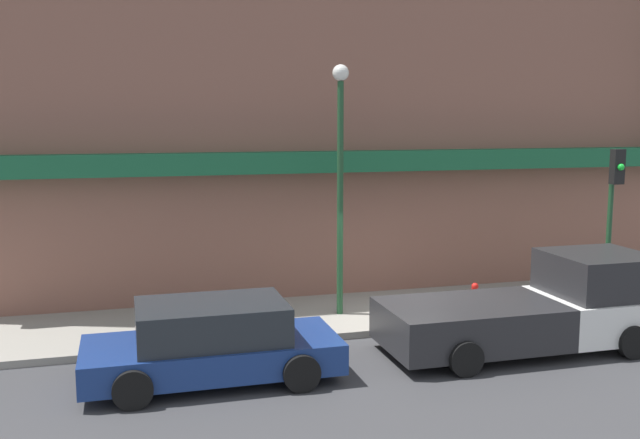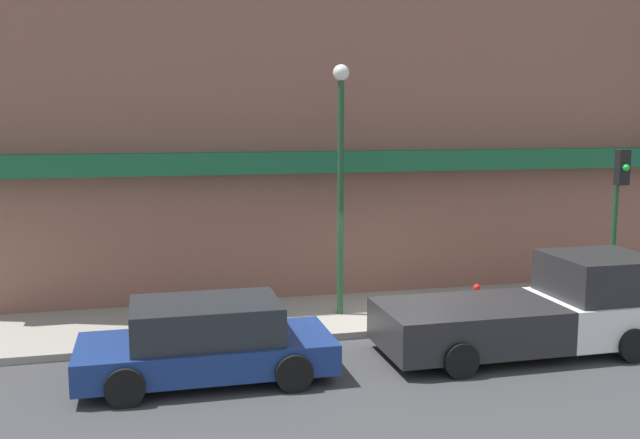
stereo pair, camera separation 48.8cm
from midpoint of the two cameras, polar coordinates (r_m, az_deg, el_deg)
The scene contains 8 objects.
ground_plane at distance 15.33m, azimuth 5.55°, elevation -9.19°, with size 80.00×80.00×0.00m, color #38383A.
sidewalk at distance 16.75m, azimuth 3.57°, elevation -7.39°, with size 36.00×3.21×0.15m.
building at distance 19.12m, azimuth 0.66°, elevation 11.45°, with size 19.80×3.80×11.36m.
pickup_truck at distance 14.82m, azimuth 16.35°, elevation -6.87°, with size 5.67×2.28×1.85m.
parked_car at distance 12.77m, azimuth -9.74°, elevation -9.67°, with size 4.42×2.10×1.39m.
fire_hydrant at distance 16.81m, azimuth 11.46°, elevation -6.08°, with size 0.17×0.17×0.65m.
street_lamp at distance 15.73m, azimuth 0.75°, elevation 4.73°, with size 0.36×0.36×5.55m.
traffic_light at distance 17.68m, azimuth 21.68°, elevation 1.52°, with size 0.28×0.42×3.70m.
Camera 1 is at (-5.56, -13.57, 4.55)m, focal length 40.00 mm.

